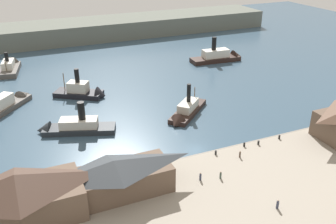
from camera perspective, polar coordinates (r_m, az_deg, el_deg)
The scene contains 20 objects.
ground_plane at distance 84.65m, azimuth 4.22°, elevation -5.72°, with size 320.00×320.00×0.00m, color #385166.
quay_promenade at distance 69.21m, azimuth 12.92°, elevation -13.78°, with size 110.00×36.00×1.20m, color #9E9384.
seawall_edge at distance 81.70m, azimuth 5.41°, elevation -6.60°, with size 110.00×0.80×1.00m, color gray.
ferry_shed_west_terminal at distance 65.88m, azimuth -21.82°, elevation -11.93°, with size 20.48×10.34×8.68m.
ferry_shed_east_terminal at distance 67.88m, azimuth -8.08°, elevation -9.80°, with size 20.61×8.05×7.01m.
pedestrian_by_tram at distance 73.45m, azimuth 8.01°, elevation -9.50°, with size 0.38×0.38×1.53m.
pedestrian_at_waters_edge at distance 72.52m, azimuth 4.95°, elevation -9.78°, with size 0.41×0.41×1.64m.
pedestrian_walking_east at distance 80.50m, azimuth 10.89°, elevation -6.36°, with size 0.37×0.37×1.51m.
pedestrian_near_west_shed at distance 68.25m, azimuth 16.33°, elevation -13.36°, with size 0.44×0.44×1.77m.
mooring_post_center_east at distance 84.76m, azimuth 11.53°, elevation -4.88°, with size 0.44×0.44×0.90m, color black.
mooring_post_east at distance 89.74m, azimuth 16.58°, elevation -3.68°, with size 0.44×0.44×0.90m, color black.
mooring_post_center_west at distance 80.81m, azimuth 7.28°, elevation -6.14°, with size 0.44×0.44×0.90m, color black.
mooring_post_west at distance 86.17m, azimuth 13.60°, elevation -4.56°, with size 0.44×0.44×0.90m, color black.
ferry_mid_harbor at distance 112.23m, azimuth -23.50°, elevation 1.03°, with size 19.20×21.76×9.16m.
ferry_moored_east at distance 144.92m, azimuth -22.95°, elevation 6.34°, with size 8.94×16.79×9.32m.
ferry_moored_west at distance 146.09m, azimuth 8.01°, elevation 8.37°, with size 21.07×7.14×11.26m.
ferry_approaching_east at distance 99.08m, azimuth 2.63°, elevation -0.02°, with size 16.20×15.32×9.81m.
ferry_near_quay at distance 114.00m, azimuth -12.66°, elevation 3.00°, with size 15.70×12.89×10.31m.
ferry_outer_harbor at distance 93.99m, azimuth -14.53°, elevation -2.21°, with size 19.28×10.82×9.41m.
far_headland at distance 181.58m, azimuth -12.34°, elevation 12.11°, with size 180.00×24.00×8.00m, color #60665B.
Camera 1 is at (-34.74, -63.81, 43.43)m, focal length 40.05 mm.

